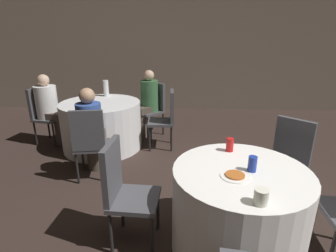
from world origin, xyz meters
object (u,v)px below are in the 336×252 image
at_px(person_green_jacket, 146,104).
at_px(bottle_far, 106,88).
at_px(chair_far_west, 43,111).
at_px(soda_can_red, 230,145).
at_px(chair_near_northeast, 288,156).
at_px(pizza_plate_near, 235,175).
at_px(chair_near_west, 123,186).
at_px(person_white_shirt, 51,109).
at_px(chair_far_south, 90,139).
at_px(table_far, 102,125).
at_px(person_blue_shirt, 92,133).
at_px(soda_can_blue, 252,164).
at_px(chair_far_northeast, 154,104).
at_px(table_near, 238,211).
at_px(chair_far_east, 167,115).

distance_m(person_green_jacket, bottle_far, 0.74).
height_order(chair_far_west, soda_can_red, chair_far_west).
distance_m(chair_near_northeast, bottle_far, 3.02).
distance_m(pizza_plate_near, soda_can_red, 0.45).
bearing_deg(chair_near_west, person_white_shirt, -139.51).
bearing_deg(pizza_plate_near, chair_far_south, 142.07).
bearing_deg(person_white_shirt, chair_near_northeast, 74.15).
distance_m(chair_near_west, pizza_plate_near, 0.92).
xyz_separation_m(table_far, person_blue_shirt, (0.13, -0.85, 0.19)).
bearing_deg(chair_near_west, table_far, -155.61).
relative_size(chair_near_west, chair_far_west, 1.00).
relative_size(pizza_plate_near, soda_can_blue, 1.79).
bearing_deg(chair_far_west, soda_can_blue, 60.75).
relative_size(chair_near_northeast, bottle_far, 3.46).
relative_size(person_green_jacket, pizza_plate_near, 5.36).
height_order(chair_near_northeast, pizza_plate_near, chair_near_northeast).
bearing_deg(chair_far_northeast, soda_can_blue, 158.43).
bearing_deg(chair_far_west, chair_near_northeast, 74.84).
relative_size(table_near, chair_near_northeast, 1.15).
height_order(chair_far_west, person_green_jacket, person_green_jacket).
distance_m(chair_near_northeast, chair_far_west, 3.74).
bearing_deg(chair_far_south, chair_far_east, 41.86).
relative_size(person_green_jacket, person_blue_shirt, 1.01).
relative_size(chair_far_northeast, person_blue_shirt, 0.81).
bearing_deg(person_white_shirt, chair_far_northeast, 117.97).
xyz_separation_m(chair_far_east, person_green_jacket, (-0.39, 0.53, 0.03)).
distance_m(chair_far_east, person_blue_shirt, 1.28).
xyz_separation_m(chair_far_east, bottle_far, (-1.05, 0.40, 0.34)).
xyz_separation_m(chair_far_south, person_blue_shirt, (-0.03, 0.17, 0.02)).
xyz_separation_m(person_green_jacket, pizza_plate_near, (1.00, -2.76, 0.18)).
bearing_deg(bottle_far, person_blue_shirt, -83.65).
bearing_deg(table_near, table_far, 129.36).
xyz_separation_m(chair_near_northeast, pizza_plate_near, (-0.72, -0.79, 0.21)).
height_order(chair_far_west, chair_far_east, same).
bearing_deg(table_far, chair_near_west, -69.33).
height_order(chair_far_east, soda_can_red, chair_far_east).
relative_size(chair_far_south, person_blue_shirt, 0.81).
bearing_deg(person_blue_shirt, table_far, 90.00).
bearing_deg(bottle_far, pizza_plate_near, -57.74).
bearing_deg(pizza_plate_near, person_white_shirt, 137.08).
relative_size(table_near, chair_far_northeast, 1.15).
distance_m(chair_far_east, bottle_far, 1.17).
bearing_deg(bottle_far, table_far, -88.42).
bearing_deg(soda_can_red, chair_far_east, 109.96).
relative_size(soda_can_blue, bottle_far, 0.45).
bearing_deg(soda_can_blue, chair_far_northeast, 109.96).
bearing_deg(chair_far_northeast, table_near, 157.14).
bearing_deg(table_far, chair_far_south, -81.21).
relative_size(table_near, chair_far_west, 1.15).
xyz_separation_m(table_far, bottle_far, (-0.01, 0.44, 0.51)).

